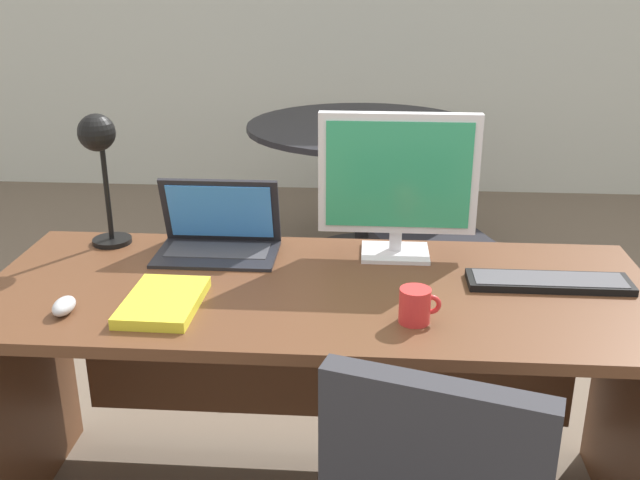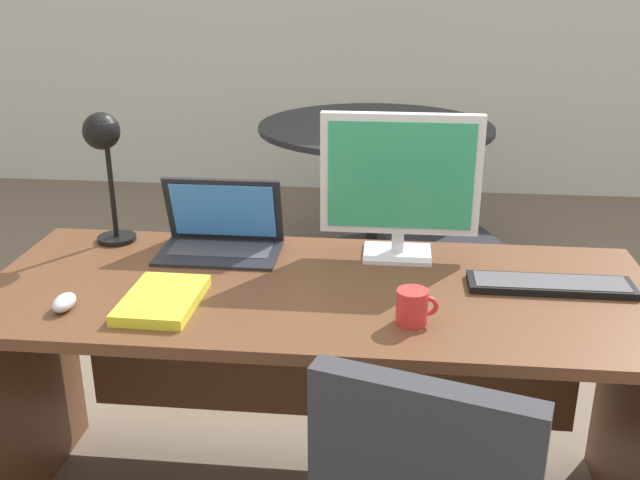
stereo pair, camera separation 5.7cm
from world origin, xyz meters
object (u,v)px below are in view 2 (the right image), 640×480
object	(u,v)px
monitor	(400,180)
book	(162,300)
coffee_mug	(413,307)
meeting_table	(375,158)
keyboard	(550,285)
mouse	(64,302)
desk	(321,348)
laptop	(222,228)
desk_lamp	(104,149)
meeting_chair_near	(439,257)

from	to	relation	value
monitor	book	world-z (taller)	monitor
coffee_mug	meeting_table	distance (m)	2.24
keyboard	mouse	xyz separation A→B (m)	(-1.24, -0.25, 0.01)
desk	monitor	xyz separation A→B (m)	(0.21, 0.19, 0.46)
coffee_mug	desk	bearing A→B (deg)	135.49
laptop	desk_lamp	xyz separation A→B (m)	(-0.35, 0.01, 0.23)
desk	monitor	size ratio (longest dim) A/B	3.95
monitor	desk_lamp	distance (m)	0.88
keyboard	coffee_mug	xyz separation A→B (m)	(-0.37, -0.24, 0.03)
meeting_table	monitor	bearing A→B (deg)	-86.17
keyboard	meeting_chair_near	bearing A→B (deg)	100.57
keyboard	meeting_table	size ratio (longest dim) A/B	0.35
coffee_mug	meeting_chair_near	distance (m)	1.46
monitor	laptop	bearing A→B (deg)	179.69
keyboard	mouse	distance (m)	1.27
keyboard	meeting_chair_near	xyz separation A→B (m)	(-0.21, 1.15, -0.40)
book	coffee_mug	world-z (taller)	coffee_mug
coffee_mug	meeting_chair_near	xyz separation A→B (m)	(0.16, 1.39, -0.43)
desk	desk_lamp	xyz separation A→B (m)	(-0.67, 0.20, 0.52)
laptop	coffee_mug	world-z (taller)	laptop
laptop	keyboard	xyz separation A→B (m)	(0.94, -0.19, -0.06)
mouse	book	distance (m)	0.24
laptop	meeting_table	distance (m)	1.85
meeting_table	mouse	bearing A→B (deg)	-107.69
desk	coffee_mug	size ratio (longest dim) A/B	17.75
keyboard	coffee_mug	bearing A→B (deg)	-147.19
desk_lamp	meeting_chair_near	size ratio (longest dim) A/B	0.47
book	keyboard	bearing A→B (deg)	11.38
mouse	desk_lamp	distance (m)	0.54
keyboard	book	distance (m)	1.03
desk	mouse	xyz separation A→B (m)	(-0.62, -0.26, 0.24)
keyboard	desk_lamp	size ratio (longest dim) A/B	1.06
monitor	laptop	xyz separation A→B (m)	(-0.53, 0.00, -0.17)
desk_lamp	book	distance (m)	0.57
keyboard	meeting_chair_near	world-z (taller)	meeting_chair_near
keyboard	meeting_chair_near	size ratio (longest dim) A/B	0.50
monitor	meeting_table	size ratio (longest dim) A/B	0.37
monitor	keyboard	world-z (taller)	monitor
coffee_mug	meeting_table	world-z (taller)	coffee_mug
laptop	desk_lamp	size ratio (longest dim) A/B	0.87
monitor	meeting_chair_near	world-z (taller)	monitor
keyboard	mouse	size ratio (longest dim) A/B	4.88
meeting_table	meeting_chair_near	world-z (taller)	meeting_chair_near
monitor	mouse	bearing A→B (deg)	-151.78
desk_lamp	monitor	bearing A→B (deg)	-0.77
monitor	desk_lamp	world-z (taller)	monitor
desk_lamp	coffee_mug	distance (m)	1.05
keyboard	laptop	bearing A→B (deg)	168.29
book	monitor	bearing A→B (deg)	33.48
book	coffee_mug	bearing A→B (deg)	-3.37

